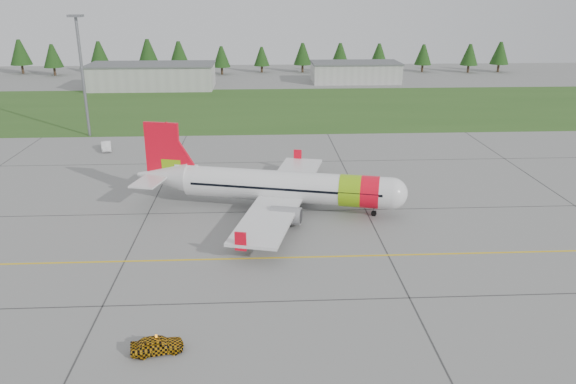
{
  "coord_description": "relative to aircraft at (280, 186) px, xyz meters",
  "views": [
    {
      "loc": [
        -2.15,
        -40.09,
        23.76
      ],
      "look_at": [
        0.86,
        17.55,
        3.23
      ],
      "focal_mm": 35.0,
      "sensor_mm": 36.0,
      "label": 1
    }
  ],
  "objects": [
    {
      "name": "service_van",
      "position": [
        -26.75,
        27.35,
        -0.69
      ],
      "size": [
        1.78,
        1.73,
        4.2
      ],
      "primitive_type": "imported",
      "rotation": [
        0.0,
        0.0,
        0.27
      ],
      "color": "silver",
      "rests_on": "ground"
    },
    {
      "name": "follow_me_car",
      "position": [
        -9.66,
        -27.15,
        -0.97
      ],
      "size": [
        1.5,
        1.68,
        3.65
      ],
      "primitive_type": "imported",
      "rotation": [
        0.0,
        0.0,
        1.76
      ],
      "color": "orange",
      "rests_on": "ground"
    },
    {
      "name": "hangar_east",
      "position": [
        24.89,
        97.26,
        -0.19
      ],
      "size": [
        24.0,
        12.0,
        5.2
      ],
      "primitive_type": "cube",
      "color": "#A8A8A3",
      "rests_on": "ground"
    },
    {
      "name": "floodlight_mast",
      "position": [
        -32.11,
        37.26,
        7.21
      ],
      "size": [
        0.5,
        0.5,
        20.0
      ],
      "primitive_type": "cylinder",
      "color": "slate",
      "rests_on": "ground"
    },
    {
      "name": "treeline",
      "position": [
        -0.11,
        117.26,
        2.21
      ],
      "size": [
        160.0,
        8.0,
        10.0
      ],
      "primitive_type": null,
      "color": "#1C3F14",
      "rests_on": "ground"
    },
    {
      "name": "grass_strip",
      "position": [
        -0.11,
        61.26,
        -2.77
      ],
      "size": [
        320.0,
        50.0,
        0.03
      ],
      "primitive_type": "cube",
      "color": "#30561E",
      "rests_on": "ground"
    },
    {
      "name": "taxi_guideline",
      "position": [
        -0.11,
        -12.74,
        -2.78
      ],
      "size": [
        120.0,
        0.25,
        0.02
      ],
      "primitive_type": "cube",
      "color": "gold",
      "rests_on": "ground"
    },
    {
      "name": "ground",
      "position": [
        -0.11,
        -20.74,
        -2.79
      ],
      "size": [
        320.0,
        320.0,
        0.0
      ],
      "primitive_type": "plane",
      "color": "gray",
      "rests_on": "ground"
    },
    {
      "name": "aircraft",
      "position": [
        0.0,
        0.0,
        0.0
      ],
      "size": [
        31.38,
        29.52,
        9.67
      ],
      "rotation": [
        0.0,
        0.0,
        -0.25
      ],
      "color": "silver",
      "rests_on": "ground"
    },
    {
      "name": "hangar_west",
      "position": [
        -30.11,
        89.26,
        0.21
      ],
      "size": [
        32.0,
        14.0,
        6.0
      ],
      "primitive_type": "cube",
      "color": "#A8A8A3",
      "rests_on": "ground"
    }
  ]
}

